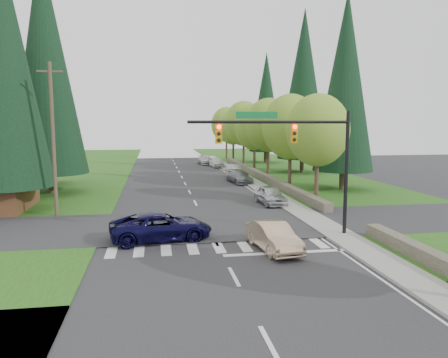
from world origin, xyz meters
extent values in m
plane|color=#28282B|center=(0.00, 0.00, 0.00)|extent=(120.00, 120.00, 0.00)
cube|color=#2C4913|center=(13.00, 20.00, 0.03)|extent=(14.00, 110.00, 0.06)
cube|color=#2C4913|center=(-13.00, 20.00, 0.03)|extent=(14.00, 110.00, 0.06)
cube|color=#28282B|center=(0.00, 8.00, 0.00)|extent=(120.00, 8.00, 0.10)
cube|color=gray|center=(6.90, 22.00, 0.07)|extent=(1.80, 80.00, 0.13)
cube|color=gray|center=(6.05, 22.00, 0.07)|extent=(0.20, 80.00, 0.13)
cube|color=#4C4438|center=(8.60, 30.00, 0.35)|extent=(0.70, 40.00, 0.70)
cylinder|color=black|center=(7.20, 4.50, 3.40)|extent=(0.20, 0.20, 6.80)
cylinder|color=black|center=(2.90, 4.50, 6.20)|extent=(8.60, 0.16, 0.16)
cube|color=#0C662D|center=(2.20, 4.55, 6.55)|extent=(2.20, 0.04, 0.35)
cube|color=#BF8C0C|center=(4.20, 4.50, 5.60)|extent=(0.32, 0.24, 1.00)
sphere|color=#FF0C05|center=(4.20, 4.36, 5.95)|extent=(0.22, 0.22, 0.22)
cube|color=#BF8C0C|center=(0.20, 4.50, 5.60)|extent=(0.32, 0.24, 1.00)
sphere|color=#FF0C05|center=(0.20, 4.36, 5.95)|extent=(0.22, 0.22, 0.22)
cylinder|color=#473828|center=(-9.50, 12.00, 5.00)|extent=(0.24, 0.24, 10.00)
cube|color=#473828|center=(-9.50, 12.00, 9.40)|extent=(1.60, 0.10, 0.12)
cylinder|color=#38281C|center=(9.20, 14.00, 2.38)|extent=(0.32, 0.32, 4.76)
ellipsoid|color=olive|center=(9.20, 14.00, 5.61)|extent=(4.80, 4.80, 5.52)
cylinder|color=#38281C|center=(9.30, 21.00, 2.46)|extent=(0.32, 0.32, 4.93)
ellipsoid|color=olive|center=(9.30, 21.00, 5.81)|extent=(5.20, 5.20, 5.98)
cylinder|color=#38281C|center=(9.10, 28.00, 2.52)|extent=(0.32, 0.32, 5.04)
ellipsoid|color=olive|center=(9.10, 28.00, 5.94)|extent=(5.00, 5.00, 5.75)
cylinder|color=#38281C|center=(9.20, 35.00, 2.41)|extent=(0.32, 0.32, 4.82)
ellipsoid|color=olive|center=(9.20, 35.00, 5.68)|extent=(5.00, 5.00, 5.75)
cylinder|color=#38281C|center=(9.30, 42.00, 2.58)|extent=(0.32, 0.32, 5.15)
ellipsoid|color=olive|center=(9.30, 42.00, 6.07)|extent=(5.40, 5.40, 6.21)
cylinder|color=#38281C|center=(9.10, 49.00, 2.35)|extent=(0.32, 0.32, 4.70)
ellipsoid|color=olive|center=(9.10, 49.00, 5.54)|extent=(4.80, 4.80, 5.52)
cylinder|color=#38281C|center=(9.20, 56.00, 2.49)|extent=(0.32, 0.32, 4.98)
ellipsoid|color=olive|center=(9.20, 56.00, 5.87)|extent=(5.20, 5.20, 5.98)
cylinder|color=#38281C|center=(-13.00, 14.00, 1.00)|extent=(0.50, 0.50, 2.00)
cone|color=black|center=(-13.00, 14.00, 10.80)|extent=(6.12, 6.12, 18.00)
cylinder|color=#38281C|center=(-12.00, 22.00, 1.00)|extent=(0.50, 0.50, 2.00)
cone|color=black|center=(-12.00, 22.00, 11.30)|extent=(6.46, 6.46, 19.00)
cylinder|color=#38281C|center=(-14.00, 28.00, 1.00)|extent=(0.50, 0.50, 2.00)
cone|color=black|center=(-14.00, 28.00, 10.30)|extent=(5.78, 5.78, 17.00)
cylinder|color=#38281C|center=(14.00, 20.00, 1.00)|extent=(0.50, 0.50, 2.00)
cone|color=black|center=(14.00, 20.00, 9.80)|extent=(5.44, 5.44, 16.00)
cylinder|color=#38281C|center=(15.00, 34.00, 1.00)|extent=(0.50, 0.50, 2.00)
cone|color=black|center=(15.00, 34.00, 10.80)|extent=(6.12, 6.12, 18.00)
cylinder|color=#38281C|center=(14.00, 48.00, 1.00)|extent=(0.50, 0.50, 2.00)
cone|color=black|center=(14.00, 48.00, 9.30)|extent=(5.10, 5.10, 15.00)
imported|color=#CDAF89|center=(2.56, 2.31, 0.68)|extent=(1.99, 4.29, 1.36)
imported|color=black|center=(-2.79, 5.00, 0.74)|extent=(5.64, 3.23, 1.48)
imported|color=silver|center=(5.60, 14.10, 0.70)|extent=(1.89, 4.22, 1.41)
imported|color=gray|center=(5.60, 26.08, 0.64)|extent=(2.34, 4.58, 1.27)
imported|color=#A7A8AC|center=(5.60, 29.81, 0.77)|extent=(2.21, 4.86, 1.55)
imported|color=white|center=(5.55, 42.48, 0.68)|extent=(1.90, 4.11, 1.36)
imported|color=#B8B7BC|center=(4.41, 47.04, 0.65)|extent=(2.10, 4.58, 1.30)
camera|label=1|loc=(-3.09, -17.65, 6.15)|focal=35.00mm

